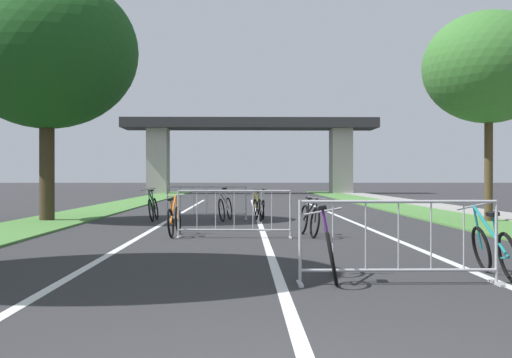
# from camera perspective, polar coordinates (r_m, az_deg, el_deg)

# --- Properties ---
(grass_verge_left) EXTENTS (2.27, 60.32, 0.05)m
(grass_verge_left) POSITION_cam_1_polar(r_m,az_deg,el_deg) (29.27, -12.30, -2.39)
(grass_verge_left) COLOR #477A38
(grass_verge_left) RESTS_ON ground
(grass_verge_right) EXTENTS (2.27, 60.32, 0.05)m
(grass_verge_right) POSITION_cam_1_polar(r_m,az_deg,el_deg) (29.46, 11.99, -2.38)
(grass_verge_right) COLOR #477A38
(grass_verge_right) RESTS_ON ground
(sidewalk_path_right) EXTENTS (1.65, 60.32, 0.08)m
(sidewalk_path_right) POSITION_cam_1_polar(r_m,az_deg,el_deg) (29.96, 15.65, -2.31)
(sidewalk_path_right) COLOR gray
(sidewalk_path_right) RESTS_ON ground
(lane_stripe_center) EXTENTS (0.14, 34.90, 0.01)m
(lane_stripe_center) POSITION_cam_1_polar(r_m,az_deg,el_deg) (21.50, 0.19, -3.37)
(lane_stripe_center) COLOR silver
(lane_stripe_center) RESTS_ON ground
(lane_stripe_right_lane) EXTENTS (0.14, 34.90, 0.01)m
(lane_stripe_right_lane) POSITION_cam_1_polar(r_m,az_deg,el_deg) (21.73, 7.52, -3.34)
(lane_stripe_right_lane) COLOR silver
(lane_stripe_right_lane) RESTS_ON ground
(lane_stripe_left_lane) EXTENTS (0.14, 34.90, 0.01)m
(lane_stripe_left_lane) POSITION_cam_1_polar(r_m,az_deg,el_deg) (21.62, -7.18, -3.36)
(lane_stripe_left_lane) COLOR silver
(lane_stripe_left_lane) RESTS_ON ground
(overpass_bridge) EXTENTS (20.23, 3.94, 5.99)m
(overpass_bridge) POSITION_cam_1_polar(r_m,az_deg,el_deg) (53.94, -0.54, 3.46)
(overpass_bridge) COLOR #2D2D30
(overpass_bridge) RESTS_ON ground
(tree_left_maple_mid) EXTENTS (5.42, 5.42, 7.39)m
(tree_left_maple_mid) POSITION_cam_1_polar(r_m,az_deg,el_deg) (21.31, -17.34, 10.26)
(tree_left_maple_mid) COLOR #3D2D1E
(tree_left_maple_mid) RESTS_ON ground
(tree_right_oak_near) EXTENTS (3.85, 3.85, 6.19)m
(tree_right_oak_near) POSITION_cam_1_polar(r_m,az_deg,el_deg) (21.06, 19.16, 8.93)
(tree_right_oak_near) COLOR #4C3823
(tree_right_oak_near) RESTS_ON ground
(crowd_barrier_nearest) EXTENTS (2.51, 0.45, 1.05)m
(crowd_barrier_nearest) POSITION_cam_1_polar(r_m,az_deg,el_deg) (8.52, 12.01, -5.30)
(crowd_barrier_nearest) COLOR #ADADB2
(crowd_barrier_nearest) RESTS_ON ground
(crowd_barrier_second) EXTENTS (2.52, 0.54, 1.05)m
(crowd_barrier_second) POSITION_cam_1_polar(r_m,az_deg,el_deg) (14.64, -1.86, -3.00)
(crowd_barrier_second) COLOR #ADADB2
(crowd_barrier_second) RESTS_ON ground
(crowd_barrier_third) EXTENTS (2.52, 0.57, 1.05)m
(crowd_barrier_third) POSITION_cam_1_polar(r_m,az_deg,el_deg) (21.01, -4.19, -2.04)
(crowd_barrier_third) COLOR #ADADB2
(crowd_barrier_third) RESTS_ON ground
(bicycle_purple_0) EXTENTS (0.51, 1.67, 0.98)m
(bicycle_purple_0) POSITION_cam_1_polar(r_m,az_deg,el_deg) (8.77, 6.32, -6.10)
(bicycle_purple_0) COLOR black
(bicycle_purple_0) RESTS_ON ground
(bicycle_green_1) EXTENTS (0.44, 1.67, 1.01)m
(bicycle_green_1) POSITION_cam_1_polar(r_m,az_deg,el_deg) (20.65, -8.72, -2.47)
(bicycle_green_1) COLOR black
(bicycle_green_1) RESTS_ON ground
(bicycle_orange_2) EXTENTS (0.42, 1.72, 0.94)m
(bicycle_orange_2) POSITION_cam_1_polar(r_m,az_deg,el_deg) (15.31, -6.96, -3.48)
(bicycle_orange_2) COLOR black
(bicycle_orange_2) RESTS_ON ground
(bicycle_yellow_3) EXTENTS (0.58, 1.63, 0.91)m
(bicycle_yellow_3) POSITION_cam_1_polar(r_m,az_deg,el_deg) (21.53, 0.22, -2.43)
(bicycle_yellow_3) COLOR black
(bicycle_yellow_3) RESTS_ON ground
(bicycle_teal_4) EXTENTS (0.47, 1.66, 0.99)m
(bicycle_teal_4) POSITION_cam_1_polar(r_m,az_deg,el_deg) (9.47, 19.54, -5.72)
(bicycle_teal_4) COLOR black
(bicycle_teal_4) RESTS_ON ground
(bicycle_black_5) EXTENTS (0.55, 1.73, 0.91)m
(bicycle_black_5) POSITION_cam_1_polar(r_m,az_deg,el_deg) (15.16, 4.54, -3.45)
(bicycle_black_5) COLOR black
(bicycle_black_5) RESTS_ON ground
(bicycle_silver_6) EXTENTS (0.62, 1.75, 1.01)m
(bicycle_silver_6) POSITION_cam_1_polar(r_m,az_deg,el_deg) (20.50, -2.62, -2.47)
(bicycle_silver_6) COLOR black
(bicycle_silver_6) RESTS_ON ground
(bicycle_white_7) EXTENTS (0.46, 1.64, 0.99)m
(bicycle_white_7) POSITION_cam_1_polar(r_m,az_deg,el_deg) (20.41, 0.35, -2.51)
(bicycle_white_7) COLOR black
(bicycle_white_7) RESTS_ON ground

